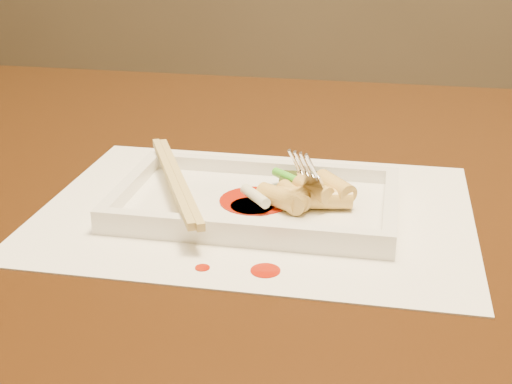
% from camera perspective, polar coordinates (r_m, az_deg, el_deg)
% --- Properties ---
extents(table, '(1.40, 0.90, 0.75)m').
position_cam_1_polar(table, '(0.79, -0.87, -5.94)').
color(table, black).
rests_on(table, ground).
extents(placemat, '(0.40, 0.30, 0.00)m').
position_cam_1_polar(placemat, '(0.67, 0.00, -1.48)').
color(placemat, white).
rests_on(placemat, table).
extents(sauce_splatter_a, '(0.02, 0.02, 0.00)m').
position_cam_1_polar(sauce_splatter_a, '(0.56, 0.76, -6.30)').
color(sauce_splatter_a, '#A41604').
rests_on(sauce_splatter_a, placemat).
extents(sauce_splatter_b, '(0.01, 0.01, 0.00)m').
position_cam_1_polar(sauce_splatter_b, '(0.57, -4.31, -6.06)').
color(sauce_splatter_b, '#A41604').
rests_on(sauce_splatter_b, placemat).
extents(plate_base, '(0.26, 0.16, 0.01)m').
position_cam_1_polar(plate_base, '(0.67, 0.00, -1.11)').
color(plate_base, white).
rests_on(plate_base, placemat).
extents(plate_rim_far, '(0.26, 0.01, 0.01)m').
position_cam_1_polar(plate_rim_far, '(0.73, 1.11, 1.97)').
color(plate_rim_far, white).
rests_on(plate_rim_far, plate_base).
extents(plate_rim_near, '(0.26, 0.01, 0.01)m').
position_cam_1_polar(plate_rim_near, '(0.60, -1.36, -2.94)').
color(plate_rim_near, white).
rests_on(plate_rim_near, plate_base).
extents(plate_rim_left, '(0.01, 0.14, 0.01)m').
position_cam_1_polar(plate_rim_left, '(0.70, -10.05, 0.52)').
color(plate_rim_left, white).
rests_on(plate_rim_left, plate_base).
extents(plate_rim_right, '(0.01, 0.14, 0.01)m').
position_cam_1_polar(plate_rim_right, '(0.65, 10.72, -1.04)').
color(plate_rim_right, white).
rests_on(plate_rim_right, plate_base).
extents(veg_piece, '(0.04, 0.03, 0.01)m').
position_cam_1_polar(veg_piece, '(0.70, 3.46, 0.84)').
color(veg_piece, black).
rests_on(veg_piece, plate_base).
extents(scallion_white, '(0.03, 0.04, 0.01)m').
position_cam_1_polar(scallion_white, '(0.65, -0.06, -0.32)').
color(scallion_white, '#EAEACC').
rests_on(scallion_white, plate_base).
extents(scallion_green, '(0.07, 0.06, 0.01)m').
position_cam_1_polar(scallion_green, '(0.67, 3.83, 0.61)').
color(scallion_green, green).
rests_on(scallion_green, plate_base).
extents(chopstick_a, '(0.10, 0.20, 0.01)m').
position_cam_1_polar(chopstick_a, '(0.68, -6.80, 1.09)').
color(chopstick_a, tan).
rests_on(chopstick_a, plate_rim_near).
extents(chopstick_b, '(0.10, 0.20, 0.01)m').
position_cam_1_polar(chopstick_b, '(0.68, -6.15, 1.05)').
color(chopstick_b, tan).
rests_on(chopstick_b, plate_rim_near).
extents(fork, '(0.09, 0.10, 0.14)m').
position_cam_1_polar(fork, '(0.65, 6.40, 5.36)').
color(fork, silver).
rests_on(fork, plate_base).
extents(sauce_blob_0, '(0.07, 0.07, 0.00)m').
position_cam_1_polar(sauce_blob_0, '(0.67, -0.08, -0.69)').
color(sauce_blob_0, '#A41604').
rests_on(sauce_blob_0, plate_base).
extents(sauce_blob_1, '(0.04, 0.04, 0.00)m').
position_cam_1_polar(sauce_blob_1, '(0.66, -0.32, -1.15)').
color(sauce_blob_1, '#A41604').
rests_on(sauce_blob_1, plate_base).
extents(rice_cake_0, '(0.04, 0.04, 0.02)m').
position_cam_1_polar(rice_cake_0, '(0.66, 3.00, -0.29)').
color(rice_cake_0, '#DEC467').
rests_on(rice_cake_0, plate_base).
extents(rice_cake_1, '(0.03, 0.05, 0.02)m').
position_cam_1_polar(rice_cake_1, '(0.65, 3.85, -0.34)').
color(rice_cake_1, '#DEC467').
rests_on(rice_cake_1, plate_base).
extents(rice_cake_2, '(0.04, 0.05, 0.02)m').
position_cam_1_polar(rice_cake_2, '(0.66, 6.33, 0.47)').
color(rice_cake_2, '#DEC467').
rests_on(rice_cake_2, plate_base).
extents(rice_cake_3, '(0.05, 0.04, 0.02)m').
position_cam_1_polar(rice_cake_3, '(0.65, 1.90, -0.46)').
color(rice_cake_3, '#DEC467').
rests_on(rice_cake_3, plate_base).
extents(rice_cake_4, '(0.05, 0.03, 0.02)m').
position_cam_1_polar(rice_cake_4, '(0.66, 4.48, -0.32)').
color(rice_cake_4, '#DEC467').
rests_on(rice_cake_4, plate_base).
extents(rice_cake_5, '(0.04, 0.04, 0.02)m').
position_cam_1_polar(rice_cake_5, '(0.65, 4.58, 0.18)').
color(rice_cake_5, '#DEC467').
rests_on(rice_cake_5, plate_base).
extents(rice_cake_6, '(0.04, 0.02, 0.02)m').
position_cam_1_polar(rice_cake_6, '(0.66, 3.03, -0.29)').
color(rice_cake_6, '#DEC467').
rests_on(rice_cake_6, plate_base).
extents(rice_cake_7, '(0.04, 0.03, 0.02)m').
position_cam_1_polar(rice_cake_7, '(0.65, 6.01, -0.53)').
color(rice_cake_7, '#DEC467').
rests_on(rice_cake_7, plate_base).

